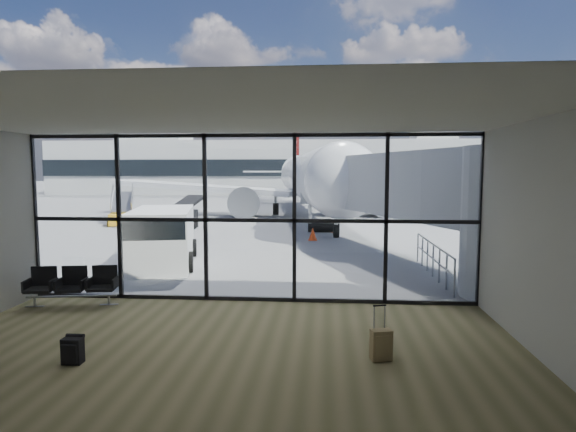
# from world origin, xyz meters

# --- Properties ---
(ground) EXTENTS (220.00, 220.00, 0.00)m
(ground) POSITION_xyz_m (0.00, 40.00, 0.00)
(ground) COLOR slate
(ground) RESTS_ON ground
(lounge_shell) EXTENTS (12.02, 8.01, 4.51)m
(lounge_shell) POSITION_xyz_m (0.00, -4.80, 2.65)
(lounge_shell) COLOR brown
(lounge_shell) RESTS_ON ground
(glass_curtain_wall) EXTENTS (12.10, 0.12, 4.50)m
(glass_curtain_wall) POSITION_xyz_m (0.00, 0.00, 2.25)
(glass_curtain_wall) COLOR white
(glass_curtain_wall) RESTS_ON ground
(jet_bridge) EXTENTS (8.00, 16.50, 4.33)m
(jet_bridge) POSITION_xyz_m (4.90, 7.07, 2.76)
(jet_bridge) COLOR #A0A3A6
(jet_bridge) RESTS_ON ground
(apron_railing) EXTENTS (0.06, 5.46, 1.11)m
(apron_railing) POSITION_xyz_m (5.60, 3.50, 0.72)
(apron_railing) COLOR gray
(apron_railing) RESTS_ON ground
(far_terminal) EXTENTS (80.00, 12.20, 11.00)m
(far_terminal) POSITION_xyz_m (-0.59, 61.97, 4.21)
(far_terminal) COLOR silver
(far_terminal) RESTS_ON ground
(tree_0) EXTENTS (4.95, 4.95, 7.12)m
(tree_0) POSITION_xyz_m (-45.00, 72.00, 4.63)
(tree_0) COLOR #382619
(tree_0) RESTS_ON ground
(tree_1) EXTENTS (5.61, 5.61, 8.07)m
(tree_1) POSITION_xyz_m (-39.00, 72.00, 5.25)
(tree_1) COLOR #382619
(tree_1) RESTS_ON ground
(tree_2) EXTENTS (6.27, 6.27, 9.03)m
(tree_2) POSITION_xyz_m (-33.00, 72.00, 5.88)
(tree_2) COLOR #382619
(tree_2) RESTS_ON ground
(tree_3) EXTENTS (4.95, 4.95, 7.12)m
(tree_3) POSITION_xyz_m (-27.00, 72.00, 4.63)
(tree_3) COLOR #382619
(tree_3) RESTS_ON ground
(tree_4) EXTENTS (5.61, 5.61, 8.07)m
(tree_4) POSITION_xyz_m (-21.00, 72.00, 5.25)
(tree_4) COLOR #382619
(tree_4) RESTS_ON ground
(tree_5) EXTENTS (6.27, 6.27, 9.03)m
(tree_5) POSITION_xyz_m (-15.00, 72.00, 5.88)
(tree_5) COLOR #382619
(tree_5) RESTS_ON ground
(seating_row) EXTENTS (2.27, 1.01, 1.01)m
(seating_row) POSITION_xyz_m (-4.58, -0.74, 0.56)
(seating_row) COLOR gray
(seating_row) RESTS_ON ground
(backpack) EXTENTS (0.35, 0.32, 0.53)m
(backpack) POSITION_xyz_m (-2.54, -4.52, 0.25)
(backpack) COLOR black
(backpack) RESTS_ON ground
(suitcase) EXTENTS (0.42, 0.34, 1.03)m
(suitcase) POSITION_xyz_m (3.07, -3.91, 0.31)
(suitcase) COLOR olive
(suitcase) RESTS_ON ground
(airliner) EXTENTS (32.70, 38.05, 9.83)m
(airliner) POSITION_xyz_m (0.67, 27.19, 2.99)
(airliner) COLOR silver
(airliner) RESTS_ON ground
(service_van) EXTENTS (3.18, 5.17, 2.10)m
(service_van) POSITION_xyz_m (-4.05, 4.65, 1.08)
(service_van) COLOR white
(service_van) RESTS_ON ground
(belt_loader) EXTENTS (2.85, 4.59, 2.00)m
(belt_loader) POSITION_xyz_m (-7.10, 15.18, 0.67)
(belt_loader) COLOR black
(belt_loader) RESTS_ON ground
(mobile_stairs) EXTENTS (2.28, 3.29, 2.12)m
(mobile_stairs) POSITION_xyz_m (-11.40, 17.91, 0.51)
(mobile_stairs) COLOR gold
(mobile_stairs) RESTS_ON ground
(traffic_cone_b) EXTENTS (0.45, 0.45, 0.64)m
(traffic_cone_b) POSITION_xyz_m (1.35, 11.68, 0.31)
(traffic_cone_b) COLOR red
(traffic_cone_b) RESTS_ON ground
(traffic_cone_c) EXTENTS (0.40, 0.40, 0.57)m
(traffic_cone_c) POSITION_xyz_m (2.51, 14.97, 0.27)
(traffic_cone_c) COLOR #D93D0B
(traffic_cone_c) RESTS_ON ground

